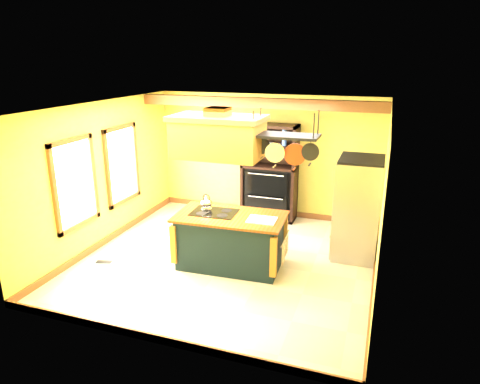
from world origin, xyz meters
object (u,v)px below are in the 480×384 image
Objects in this scene: pot_rack at (286,142)px; kitchen_island at (230,240)px; range_hood at (218,136)px; refrigerator at (357,210)px; hutch at (270,182)px.

kitchen_island is at bearing -179.86° from pot_rack.
refrigerator is (2.18, 1.11, -1.39)m from range_hood.
hutch is (0.22, 2.46, -1.43)m from range_hood.
hutch is at bearing 86.73° from kitchen_island.
refrigerator is at bearing 26.43° from kitchen_island.
hutch reaches higher than refrigerator.
hutch reaches higher than kitchen_island.
range_hood is 2.85m from hutch.
refrigerator is at bearing 45.76° from pot_rack.
pot_rack is at bearing -70.20° from hutch.
range_hood is at bearing 177.40° from kitchen_island.
pot_rack is at bearing -2.65° from kitchen_island.
pot_rack is (1.10, 0.00, -0.03)m from range_hood.
range_hood is 1.40× the size of pot_rack.
refrigerator is 0.84× the size of hutch.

